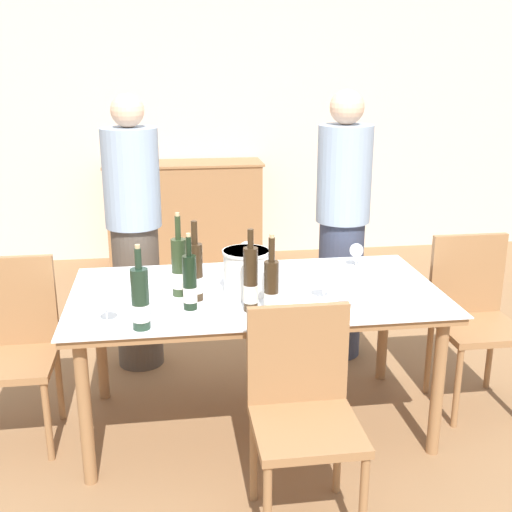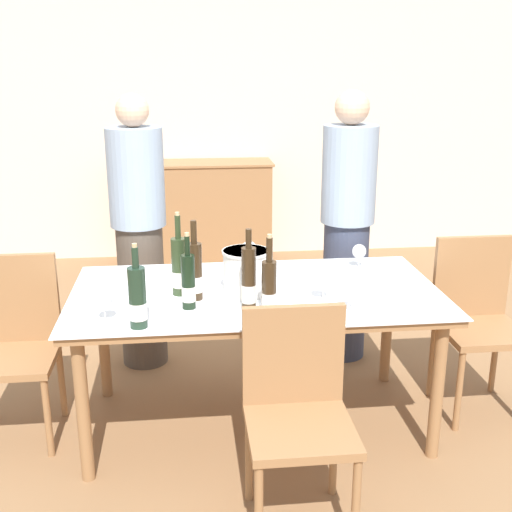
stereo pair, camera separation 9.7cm
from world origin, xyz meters
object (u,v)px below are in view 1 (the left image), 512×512
(chair_right_end, at_px, (473,309))
(wine_bottle_3, at_px, (271,288))
(ice_bucket, at_px, (246,271))
(wine_bottle_1, at_px, (195,273))
(wine_glass_4, at_px, (356,251))
(dining_table, at_px, (256,303))
(wine_bottle_2, at_px, (140,300))
(chair_near_front, at_px, (303,402))
(sideboard_cabinet, at_px, (185,213))
(wine_bottle_4, at_px, (190,284))
(person_host, at_px, (135,236))
(wine_bottle_5, at_px, (251,281))
(wine_glass_1, at_px, (248,250))
(wine_bottle_0, at_px, (179,268))
(wine_glass_0, at_px, (324,278))
(wine_glass_2, at_px, (106,301))
(wine_glass_3, at_px, (350,290))
(chair_left_end, at_px, (12,339))
(person_guest_left, at_px, (342,228))

(chair_right_end, bearing_deg, wine_bottle_3, -161.38)
(ice_bucket, distance_m, wine_bottle_1, 0.25)
(wine_bottle_3, distance_m, wine_glass_4, 0.85)
(dining_table, distance_m, wine_bottle_2, 0.70)
(chair_near_front, bearing_deg, sideboard_cabinet, 95.42)
(wine_bottle_4, distance_m, chair_near_front, 0.75)
(ice_bucket, bearing_deg, person_host, 124.07)
(wine_bottle_5, relative_size, wine_glass_1, 2.44)
(dining_table, distance_m, wine_bottle_1, 0.37)
(wine_bottle_0, height_order, wine_glass_0, wine_bottle_0)
(wine_bottle_0, xyz_separation_m, wine_glass_2, (-0.32, -0.31, -0.03))
(wine_glass_3, distance_m, chair_left_end, 1.67)
(wine_bottle_4, bearing_deg, wine_bottle_3, -18.20)
(person_host, bearing_deg, wine_glass_4, -22.17)
(wine_glass_0, relative_size, wine_glass_2, 1.04)
(wine_glass_4, bearing_deg, sideboard_cabinet, 108.45)
(dining_table, bearing_deg, chair_left_end, 175.82)
(chair_left_end, relative_size, chair_near_front, 1.02)
(wine_bottle_4, bearing_deg, chair_right_end, 10.34)
(wine_glass_3, bearing_deg, sideboard_cabinet, 101.37)
(dining_table, height_order, chair_near_front, chair_near_front)
(wine_glass_1, bearing_deg, sideboard_cabinet, 95.84)
(wine_bottle_5, relative_size, chair_right_end, 0.41)
(wine_bottle_5, height_order, wine_glass_3, wine_bottle_5)
(dining_table, xyz_separation_m, wine_glass_1, (0.00, 0.35, 0.18))
(sideboard_cabinet, distance_m, ice_bucket, 2.94)
(wine_bottle_4, height_order, chair_right_end, wine_bottle_4)
(chair_right_end, relative_size, chair_near_front, 1.04)
(chair_right_end, height_order, chair_left_end, chair_right_end)
(wine_glass_3, bearing_deg, dining_table, 140.90)
(wine_bottle_0, distance_m, wine_glass_1, 0.52)
(ice_bucket, relative_size, chair_right_end, 0.25)
(sideboard_cabinet, xyz_separation_m, wine_bottle_1, (-0.05, -2.95, 0.40))
(wine_bottle_1, xyz_separation_m, wine_bottle_3, (0.32, -0.23, -0.01))
(ice_bucket, height_order, wine_bottle_0, wine_bottle_0)
(dining_table, bearing_deg, wine_bottle_4, -149.61)
(wine_bottle_4, distance_m, wine_bottle_5, 0.28)
(wine_glass_3, height_order, chair_left_end, chair_left_end)
(wine_glass_0, relative_size, wine_glass_1, 0.98)
(wine_bottle_1, height_order, wine_glass_4, wine_bottle_1)
(wine_bottle_2, relative_size, chair_near_front, 0.42)
(wine_bottle_5, xyz_separation_m, wine_glass_1, (0.07, 0.60, -0.03))
(wine_bottle_1, height_order, chair_left_end, wine_bottle_1)
(sideboard_cabinet, bearing_deg, wine_bottle_5, -86.48)
(dining_table, bearing_deg, person_guest_left, 49.78)
(person_guest_left, bearing_deg, wine_glass_1, -146.89)
(wine_bottle_3, bearing_deg, person_guest_left, 59.94)
(wine_glass_1, relative_size, chair_left_end, 0.17)
(wine_bottle_3, distance_m, wine_glass_1, 0.66)
(wine_bottle_1, relative_size, wine_glass_1, 2.46)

